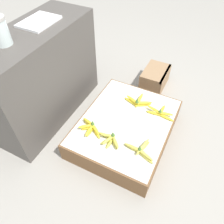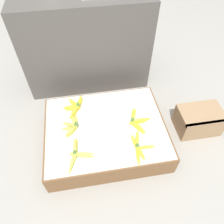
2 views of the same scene
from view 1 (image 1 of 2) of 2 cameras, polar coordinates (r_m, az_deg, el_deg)
name	(u,v)px [view 1 (image 1 of 2)]	position (r m, az deg, el deg)	size (l,w,h in m)	color
ground_plane	(125,135)	(1.97, 3.40, -5.96)	(10.00, 10.00, 0.00)	gray
display_platform	(125,128)	(1.89, 3.52, -4.26)	(0.91, 0.72, 0.19)	brown
back_vendor_table	(42,77)	(1.97, -17.89, 8.68)	(1.10, 0.43, 0.83)	#4C4742
wooden_crate	(155,78)	(2.42, 11.08, 8.76)	(0.35, 0.24, 0.20)	#997551
banana_bunch_front_left	(141,150)	(1.63, 7.46, -9.82)	(0.19, 0.26, 0.08)	#DBCC4C
banana_bunch_front_midleft	(160,113)	(1.90, 12.50, -0.16)	(0.16, 0.25, 0.08)	yellow
banana_bunch_middle_left	(110,139)	(1.67, -0.51, -7.19)	(0.12, 0.21, 0.09)	gold
banana_bunch_middle_midleft	(138,101)	(1.95, 6.81, 2.74)	(0.17, 0.26, 0.09)	yellow
banana_bunch_back_left	(90,127)	(1.75, -5.67, -4.04)	(0.17, 0.23, 0.09)	yellow
foam_tray_white	(39,21)	(1.86, -18.55, 21.51)	(0.29, 0.22, 0.02)	white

